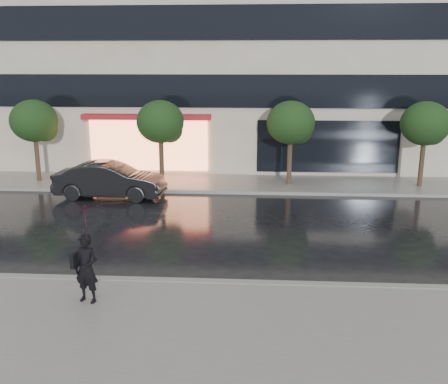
{
  "coord_description": "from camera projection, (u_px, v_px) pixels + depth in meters",
  "views": [
    {
      "loc": [
        1.37,
        -12.89,
        5.57
      ],
      "look_at": [
        0.37,
        3.33,
        1.4
      ],
      "focal_mm": 40.0,
      "sensor_mm": 36.0,
      "label": 1
    }
  ],
  "objects": [
    {
      "name": "sidewalk_near",
      "position": [
        188.0,
        327.0,
        10.77
      ],
      "size": [
        60.0,
        4.5,
        0.12
      ],
      "primitive_type": "cube",
      "color": "slate",
      "rests_on": "ground"
    },
    {
      "name": "curb_far",
      "position": [
        223.0,
        192.0,
        22.13
      ],
      "size": [
        60.0,
        0.25,
        0.14
      ],
      "primitive_type": "cube",
      "color": "gray",
      "rests_on": "ground"
    },
    {
      "name": "parked_car",
      "position": [
        110.0,
        180.0,
        21.27
      ],
      "size": [
        4.73,
        1.85,
        1.54
      ],
      "primitive_type": "imported",
      "rotation": [
        0.0,
        0.0,
        1.52
      ],
      "color": "black",
      "rests_on": "ground"
    },
    {
      "name": "tree_mid_east",
      "position": [
        292.0,
        124.0,
        22.72
      ],
      "size": [
        2.2,
        2.2,
        3.99
      ],
      "color": "#33261C",
      "rests_on": "ground"
    },
    {
      "name": "sidewalk_far",
      "position": [
        225.0,
        183.0,
        23.82
      ],
      "size": [
        60.0,
        3.5,
        0.12
      ],
      "primitive_type": "cube",
      "color": "slate",
      "rests_on": "ground"
    },
    {
      "name": "office_building",
      "position": [
        233.0,
        4.0,
        29.07
      ],
      "size": [
        30.0,
        12.76,
        18.0
      ],
      "color": "beige",
      "rests_on": "ground"
    },
    {
      "name": "pedestrian_with_umbrella",
      "position": [
        86.0,
        238.0,
        11.43
      ],
      "size": [
        1.2,
        1.21,
        2.39
      ],
      "rotation": [
        0.0,
        0.0,
        -0.27
      ],
      "color": "black",
      "rests_on": "sidewalk_near"
    },
    {
      "name": "curb_near",
      "position": [
        200.0,
        283.0,
        12.94
      ],
      "size": [
        60.0,
        0.25,
        0.14
      ],
      "primitive_type": "cube",
      "color": "gray",
      "rests_on": "ground"
    },
    {
      "name": "tree_far_east",
      "position": [
        426.0,
        125.0,
        22.36
      ],
      "size": [
        2.2,
        2.2,
        3.99
      ],
      "color": "#33261C",
      "rests_on": "ground"
    },
    {
      "name": "tree_mid_west",
      "position": [
        162.0,
        123.0,
        23.08
      ],
      "size": [
        2.2,
        2.2,
        3.99
      ],
      "color": "#33261C",
      "rests_on": "ground"
    },
    {
      "name": "ground",
      "position": [
        204.0,
        270.0,
        13.93
      ],
      "size": [
        120.0,
        120.0,
        0.0
      ],
      "primitive_type": "plane",
      "color": "black",
      "rests_on": "ground"
    },
    {
      "name": "tree_far_west",
      "position": [
        36.0,
        122.0,
        23.44
      ],
      "size": [
        2.2,
        2.2,
        3.99
      ],
      "color": "#33261C",
      "rests_on": "ground"
    }
  ]
}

